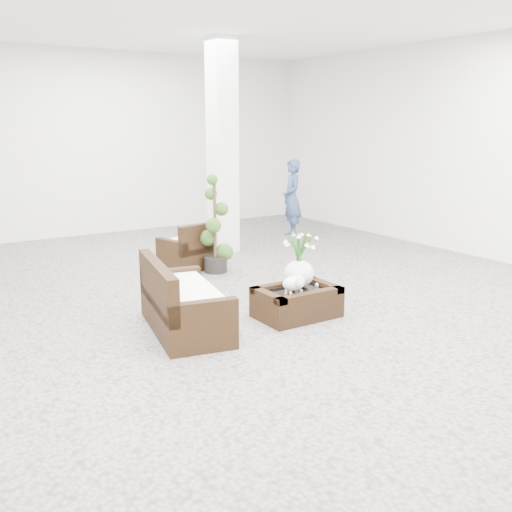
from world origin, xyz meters
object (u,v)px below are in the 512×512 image
armchair (186,245)px  loveseat (185,296)px  coffee_table (297,303)px  topiary (215,225)px

armchair → loveseat: (-1.19, -2.42, 0.03)m
armchair → loveseat: size_ratio=0.49×
armchair → loveseat: loveseat is taller
coffee_table → topiary: 2.34m
coffee_table → loveseat: size_ratio=0.63×
coffee_table → loveseat: (-1.25, 0.29, 0.22)m
coffee_table → armchair: size_ratio=1.28×
armchair → topiary: 0.62m
coffee_table → topiary: (0.20, 2.27, 0.55)m
armchair → topiary: (0.26, -0.43, 0.36)m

